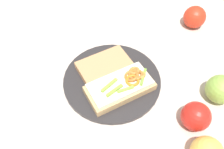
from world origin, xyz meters
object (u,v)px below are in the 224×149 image
sandwich (121,86)px  apple_0 (195,17)px  bread_slice_side (105,66)px  plate (112,80)px  apple_4 (196,116)px  apple_2 (221,89)px

sandwich → apple_0: 0.36m
sandwich → bread_slice_side: (-0.03, 0.08, -0.01)m
sandwich → bread_slice_side: size_ratio=1.33×
plate → bread_slice_side: size_ratio=1.85×
sandwich → bread_slice_side: 0.09m
plate → apple_4: (0.17, -0.16, 0.03)m
plate → apple_0: 0.36m
apple_4 → bread_slice_side: bearing=131.6°
plate → bread_slice_side: bread_slice_side is taller
plate → apple_2: 0.28m
plate → apple_0: apple_0 is taller
apple_2 → apple_4: (-0.09, -0.06, -0.00)m
plate → apple_2: apple_2 is taller
plate → apple_4: 0.23m
bread_slice_side → apple_0: 0.35m
sandwich → apple_4: 0.19m
apple_0 → apple_2: size_ratio=0.96×
plate → apple_4: size_ratio=3.80×
apple_2 → apple_4: 0.11m
plate → apple_2: bearing=-21.8°
apple_0 → apple_2: (-0.05, -0.28, 0.00)m
bread_slice_side → apple_4: size_ratio=2.05×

